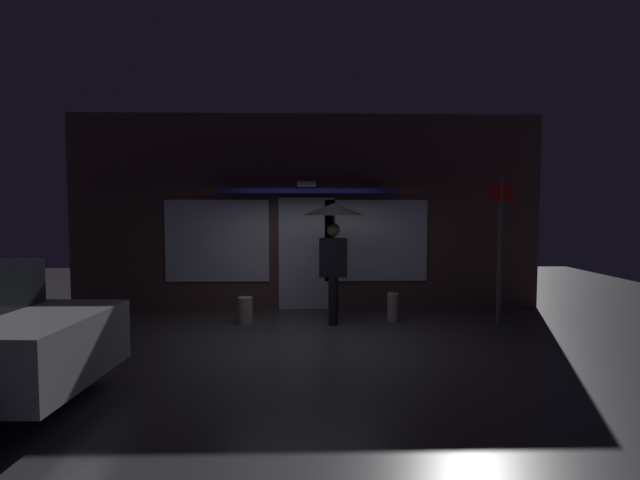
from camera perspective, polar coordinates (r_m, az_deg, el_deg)
ground_plane at (r=7.29m, az=-1.63°, el=-11.85°), size 18.00×18.00×0.00m
building_facade at (r=9.37m, az=-1.65°, el=3.31°), size 9.24×1.00×3.82m
person_with_umbrella at (r=7.99m, az=1.63°, el=1.23°), size 1.06×1.06×2.06m
street_sign_post at (r=8.53m, az=20.96°, el=-0.22°), size 0.40×0.07×2.49m
sidewalk_bollard at (r=8.40m, az=8.84°, el=-8.07°), size 0.20×0.20×0.50m
sidewalk_bollard_2 at (r=8.27m, az=-9.07°, el=-8.42°), size 0.26×0.26×0.45m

